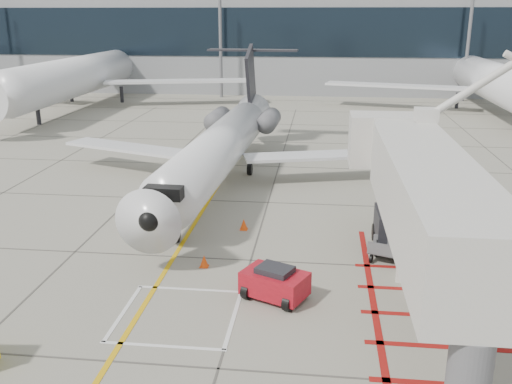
# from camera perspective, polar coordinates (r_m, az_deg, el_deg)

# --- Properties ---
(ground_plane) EXTENTS (260.00, 260.00, 0.00)m
(ground_plane) POSITION_cam_1_polar(r_m,az_deg,el_deg) (21.46, -1.87, -11.21)
(ground_plane) COLOR gray
(ground_plane) RESTS_ON ground
(regional_jet) EXTENTS (24.79, 30.68, 7.79)m
(regional_jet) POSITION_cam_1_polar(r_m,az_deg,el_deg) (32.52, -4.67, 6.05)
(regional_jet) COLOR silver
(regional_jet) RESTS_ON ground_plane
(jet_bridge) EXTENTS (8.98, 18.77, 7.49)m
(jet_bridge) POSITION_cam_1_polar(r_m,az_deg,el_deg) (20.31, 16.91, -2.12)
(jet_bridge) COLOR silver
(jet_bridge) RESTS_ON ground_plane
(pushback_tug) EXTENTS (2.74, 2.31, 1.37)m
(pushback_tug) POSITION_cam_1_polar(r_m,az_deg,el_deg) (21.59, 1.89, -8.98)
(pushback_tug) COLOR #AB101D
(pushback_tug) RESTS_ON ground_plane
(baggage_cart) EXTENTS (1.90, 1.54, 1.04)m
(baggage_cart) POSITION_cam_1_polar(r_m,az_deg,el_deg) (25.27, 13.15, -5.78)
(baggage_cart) COLOR #545559
(baggage_cart) RESTS_ON ground_plane
(ground_power_unit) EXTENTS (2.94, 2.20, 2.07)m
(ground_power_unit) POSITION_cam_1_polar(r_m,az_deg,el_deg) (23.89, 17.34, -6.17)
(ground_power_unit) COLOR silver
(ground_power_unit) RESTS_ON ground_plane
(cone_nose) EXTENTS (0.38, 0.38, 0.53)m
(cone_nose) POSITION_cam_1_polar(r_m,az_deg,el_deg) (24.40, -5.21, -6.89)
(cone_nose) COLOR #E4440C
(cone_nose) RESTS_ON ground_plane
(cone_side) EXTENTS (0.40, 0.40, 0.55)m
(cone_side) POSITION_cam_1_polar(r_m,az_deg,el_deg) (28.33, -1.23, -3.25)
(cone_side) COLOR #F5490C
(cone_side) RESTS_ON ground_plane
(terminal_building) EXTENTS (180.00, 28.00, 14.00)m
(terminal_building) POSITION_cam_1_polar(r_m,az_deg,el_deg) (88.97, 11.58, 14.97)
(terminal_building) COLOR gray
(terminal_building) RESTS_ON ground_plane
(terminal_glass_band) EXTENTS (180.00, 0.10, 6.00)m
(terminal_glass_band) POSITION_cam_1_polar(r_m,az_deg,el_deg) (74.95, 12.50, 15.29)
(terminal_glass_band) COLOR black
(terminal_glass_band) RESTS_ON ground_plane
(bg_aircraft_b) EXTENTS (38.05, 42.28, 12.68)m
(bg_aircraft_b) POSITION_cam_1_polar(r_m,az_deg,el_deg) (70.21, -16.68, 13.51)
(bg_aircraft_b) COLOR silver
(bg_aircraft_b) RESTS_ON ground_plane
(bg_aircraft_c) EXTENTS (35.61, 39.57, 11.87)m
(bg_aircraft_c) POSITION_cam_1_polar(r_m,az_deg,el_deg) (67.26, 22.78, 12.41)
(bg_aircraft_c) COLOR silver
(bg_aircraft_c) RESTS_ON ground_plane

